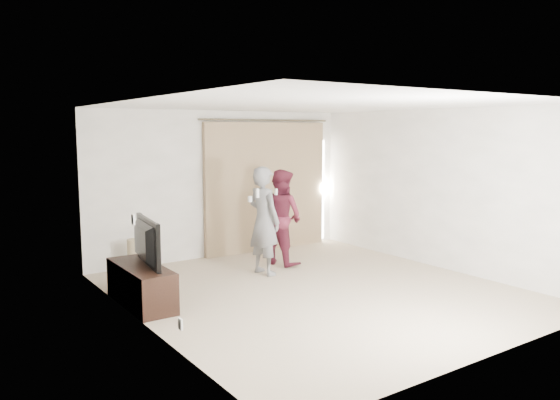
% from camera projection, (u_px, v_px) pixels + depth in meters
% --- Properties ---
extents(floor, '(5.50, 5.50, 0.00)m').
position_uv_depth(floor, '(317.00, 291.00, 7.70)').
color(floor, tan).
rests_on(floor, ground).
extents(wall_back, '(5.00, 0.04, 2.60)m').
position_uv_depth(wall_back, '(223.00, 184.00, 9.78)').
color(wall_back, white).
rests_on(wall_back, ground).
extents(wall_left, '(0.04, 5.50, 2.60)m').
position_uv_depth(wall_left, '(144.00, 216.00, 6.13)').
color(wall_left, white).
rests_on(wall_left, ground).
extents(ceiling, '(5.00, 5.50, 0.01)m').
position_uv_depth(ceiling, '(319.00, 104.00, 7.37)').
color(ceiling, white).
rests_on(ceiling, wall_back).
extents(curtain, '(2.80, 0.11, 2.46)m').
position_uv_depth(curtain, '(267.00, 187.00, 10.25)').
color(curtain, tan).
rests_on(curtain, ground).
extents(tv_console, '(0.47, 1.36, 0.52)m').
position_uv_depth(tv_console, '(141.00, 285.00, 7.06)').
color(tv_console, black).
rests_on(tv_console, ground).
extents(tv, '(0.28, 1.07, 0.61)m').
position_uv_depth(tv, '(140.00, 242.00, 6.99)').
color(tv, black).
rests_on(tv, tv_console).
extents(scratching_post, '(0.41, 0.41, 0.55)m').
position_uv_depth(scratching_post, '(135.00, 259.00, 8.63)').
color(scratching_post, tan).
rests_on(scratching_post, ground).
extents(person_man, '(0.50, 0.67, 1.70)m').
position_uv_depth(person_man, '(264.00, 221.00, 8.52)').
color(person_man, slate).
rests_on(person_man, ground).
extents(person_woman, '(0.75, 0.89, 1.61)m').
position_uv_depth(person_woman, '(282.00, 217.00, 9.18)').
color(person_woman, maroon).
rests_on(person_woman, ground).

